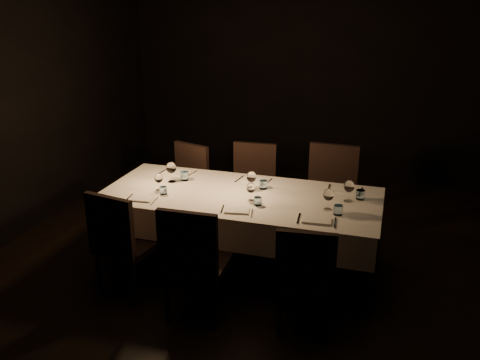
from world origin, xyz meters
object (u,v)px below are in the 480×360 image
(chair_near_left, at_px, (121,240))
(chair_near_center, at_px, (194,258))
(chair_far_left, at_px, (186,183))
(chair_far_right, at_px, (330,193))
(dining_table, at_px, (240,202))
(chair_far_center, at_px, (252,185))
(chair_near_right, at_px, (306,275))

(chair_near_left, distance_m, chair_near_center, 0.73)
(chair_far_left, xyz_separation_m, chair_far_right, (1.58, 0.02, 0.05))
(chair_near_left, bearing_deg, chair_near_center, 179.30)
(dining_table, height_order, chair_near_center, chair_near_center)
(chair_near_left, height_order, chair_far_center, chair_far_center)
(chair_near_right, relative_size, chair_far_center, 0.92)
(chair_near_center, bearing_deg, chair_near_right, -176.82)
(chair_near_right, distance_m, chair_far_left, 2.22)
(chair_near_left, distance_m, chair_near_right, 1.59)
(chair_near_left, distance_m, chair_far_center, 1.71)
(chair_near_right, distance_m, chair_far_center, 1.85)
(dining_table, xyz_separation_m, chair_near_left, (-0.83, -0.73, -0.16))
(dining_table, xyz_separation_m, chair_far_left, (-0.85, 0.73, -0.17))
(chair_far_left, bearing_deg, chair_near_right, -25.35)
(chair_near_left, xyz_separation_m, chair_near_right, (1.59, -0.07, -0.03))
(chair_near_left, bearing_deg, chair_near_right, -172.23)
(chair_far_center, height_order, chair_far_right, chair_far_right)
(chair_far_center, bearing_deg, chair_far_left, -175.00)
(chair_near_left, relative_size, chair_near_right, 1.06)
(chair_near_right, xyz_separation_m, chair_far_left, (-1.61, 1.53, 0.02))
(chair_near_left, distance_m, chair_far_left, 1.46)
(dining_table, bearing_deg, chair_near_left, -138.76)
(chair_far_left, bearing_deg, chair_near_center, -46.95)
(chair_far_right, bearing_deg, chair_near_center, -114.19)
(dining_table, height_order, chair_near_right, chair_near_right)
(chair_far_center, relative_size, chair_far_right, 0.93)
(chair_near_right, bearing_deg, chair_far_left, -49.47)
(chair_near_center, relative_size, chair_near_right, 1.08)
(chair_near_center, xyz_separation_m, chair_near_right, (0.87, 0.07, -0.04))
(chair_near_left, xyz_separation_m, chair_far_left, (-0.02, 1.46, -0.01))
(dining_table, height_order, chair_far_right, chair_far_right)
(dining_table, height_order, chair_far_center, chair_far_center)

